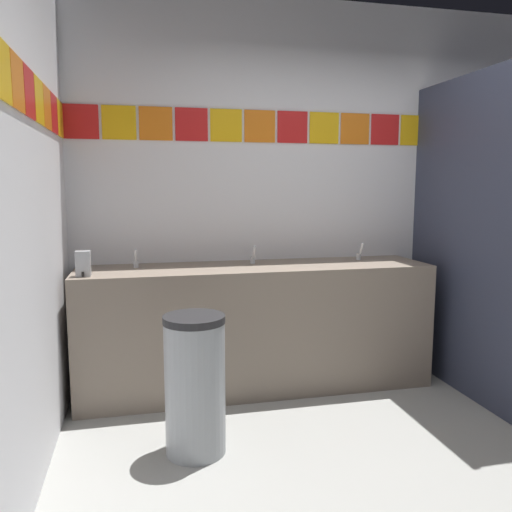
{
  "coord_description": "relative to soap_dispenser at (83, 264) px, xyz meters",
  "views": [
    {
      "loc": [
        -1.53,
        -2.08,
        1.46
      ],
      "look_at": [
        -0.8,
        1.11,
        1.01
      ],
      "focal_mm": 35.79,
      "sensor_mm": 36.0,
      "label": 1
    }
  ],
  "objects": [
    {
      "name": "vanity_counter",
      "position": [
        1.15,
        0.18,
        -0.52
      ],
      "size": [
        2.5,
        0.59,
        0.9
      ],
      "color": "gray",
      "rests_on": "ground_plane"
    },
    {
      "name": "toilet",
      "position": [
        3.09,
        0.03,
        -0.67
      ],
      "size": [
        0.39,
        0.49,
        0.74
      ],
      "color": "white",
      "rests_on": "ground_plane"
    },
    {
      "name": "ground_plane",
      "position": [
        1.88,
        -1.25,
        -0.98
      ],
      "size": [
        8.94,
        8.94,
        0.0
      ],
      "primitive_type": "plane",
      "color": "#9E9E99"
    },
    {
      "name": "stall_divider",
      "position": [
        2.74,
        -0.43,
        0.13
      ],
      "size": [
        0.92,
        1.31,
        2.22
      ],
      "color": "#33384C",
      "rests_on": "ground_plane"
    },
    {
      "name": "soap_dispenser",
      "position": [
        0.0,
        0.0,
        0.0
      ],
      "size": [
        0.09,
        0.09,
        0.16
      ],
      "color": "#B7BABF",
      "rests_on": "vanity_counter"
    },
    {
      "name": "faucet_center",
      "position": [
        1.15,
        0.26,
        -0.03
      ],
      "size": [
        0.04,
        0.1,
        0.14
      ],
      "color": "silver",
      "rests_on": "vanity_counter"
    },
    {
      "name": "faucet_left",
      "position": [
        0.32,
        0.26,
        -0.03
      ],
      "size": [
        0.04,
        0.1,
        0.14
      ],
      "color": "silver",
      "rests_on": "vanity_counter"
    },
    {
      "name": "wall_back",
      "position": [
        1.88,
        0.51,
        0.45
      ],
      "size": [
        4.06,
        0.09,
        2.84
      ],
      "color": "silver",
      "rests_on": "ground_plane"
    },
    {
      "name": "faucet_right",
      "position": [
        1.99,
        0.26,
        -0.03
      ],
      "size": [
        0.04,
        0.1,
        0.14
      ],
      "color": "silver",
      "rests_on": "vanity_counter"
    },
    {
      "name": "trash_bin",
      "position": [
        0.62,
        -0.66,
        -0.59
      ],
      "size": [
        0.34,
        0.34,
        0.77
      ],
      "color": "#999EA3",
      "rests_on": "ground_plane"
    }
  ]
}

